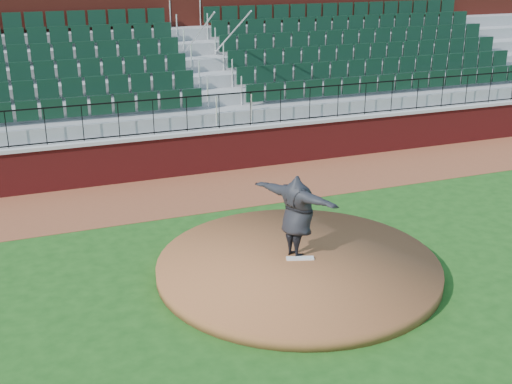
{
  "coord_description": "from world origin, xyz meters",
  "views": [
    {
      "loc": [
        -4.82,
        -10.92,
        6.18
      ],
      "look_at": [
        0.0,
        1.5,
        1.3
      ],
      "focal_mm": 46.07,
      "sensor_mm": 36.0,
      "label": 1
    }
  ],
  "objects": [
    {
      "name": "concourse_wall",
      "position": [
        0.0,
        12.52,
        2.75
      ],
      "size": [
        34.0,
        0.5,
        5.5
      ],
      "primitive_type": "cube",
      "color": "maroon",
      "rests_on": "ground"
    },
    {
      "name": "pitching_rubber",
      "position": [
        0.43,
        0.1,
        0.27
      ],
      "size": [
        0.58,
        0.31,
        0.04
      ],
      "primitive_type": "cube",
      "rotation": [
        0.0,
        0.0,
        -0.31
      ],
      "color": "silver",
      "rests_on": "pitchers_mound"
    },
    {
      "name": "pitchers_mound",
      "position": [
        0.35,
        0.03,
        0.12
      ],
      "size": [
        5.77,
        5.77,
        0.25
      ],
      "primitive_type": "cylinder",
      "color": "brown",
      "rests_on": "ground"
    },
    {
      "name": "wall_railing",
      "position": [
        0.0,
        7.0,
        1.8
      ],
      "size": [
        34.0,
        0.05,
        1.0
      ],
      "primitive_type": null,
      "color": "black",
      "rests_on": "wall_cap"
    },
    {
      "name": "seating_stands",
      "position": [
        0.0,
        9.72,
        2.3
      ],
      "size": [
        34.0,
        5.1,
        4.6
      ],
      "primitive_type": null,
      "color": "gray",
      "rests_on": "ground"
    },
    {
      "name": "ground",
      "position": [
        0.0,
        0.0,
        0.0
      ],
      "size": [
        90.0,
        90.0,
        0.0
      ],
      "primitive_type": "plane",
      "color": "#194714",
      "rests_on": "ground"
    },
    {
      "name": "field_wall",
      "position": [
        0.0,
        7.0,
        0.6
      ],
      "size": [
        34.0,
        0.35,
        1.2
      ],
      "primitive_type": "cube",
      "color": "maroon",
      "rests_on": "ground"
    },
    {
      "name": "warning_track",
      "position": [
        0.0,
        5.4,
        0.01
      ],
      "size": [
        34.0,
        3.2,
        0.01
      ],
      "primitive_type": "cube",
      "color": "brown",
      "rests_on": "ground"
    },
    {
      "name": "pitcher",
      "position": [
        0.44,
        0.33,
        1.12
      ],
      "size": [
        1.46,
        2.19,
        1.75
      ],
      "primitive_type": "imported",
      "rotation": [
        0.0,
        0.0,
        2.02
      ],
      "color": "black",
      "rests_on": "pitchers_mound"
    },
    {
      "name": "wall_cap",
      "position": [
        0.0,
        7.0,
        1.25
      ],
      "size": [
        34.0,
        0.45,
        0.1
      ],
      "primitive_type": "cube",
      "color": "#B7B7B7",
      "rests_on": "field_wall"
    }
  ]
}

